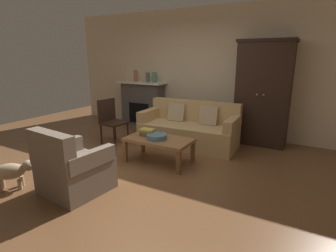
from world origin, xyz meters
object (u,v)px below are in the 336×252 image
at_px(couch, 189,129).
at_px(mantel_vase_terracotta, 136,76).
at_px(book_stack, 147,132).
at_px(mantel_vase_jade, 154,77).
at_px(armoire, 263,93).
at_px(coffee_table, 159,141).
at_px(mantel_vase_slate, 148,77).
at_px(armchair_near_left, 72,169).
at_px(fruit_bowl, 157,137).
at_px(dog, 12,171).
at_px(side_chair_wooden, 111,118).
at_px(fireplace, 143,103).

distance_m(couch, mantel_vase_terracotta, 2.30).
xyz_separation_m(book_stack, mantel_vase_jade, (-1.05, 1.91, 0.76)).
distance_m(armoire, coffee_table, 2.37).
relative_size(coffee_table, mantel_vase_slate, 4.68).
xyz_separation_m(coffee_table, armchair_near_left, (-0.46, -1.42, -0.05)).
distance_m(fruit_bowl, mantel_vase_jade, 2.48).
bearing_deg(fruit_bowl, dog, -125.46).
bearing_deg(couch, book_stack, -106.12).
bearing_deg(armoire, dog, -124.68).
relative_size(armoire, fruit_bowl, 6.10).
height_order(couch, coffee_table, couch).
bearing_deg(mantel_vase_jade, fruit_bowl, -57.11).
height_order(couch, mantel_vase_jade, mantel_vase_jade).
height_order(mantel_vase_terracotta, mantel_vase_slate, mantel_vase_terracotta).
xyz_separation_m(mantel_vase_terracotta, side_chair_wooden, (0.45, -1.52, -0.75)).
relative_size(fruit_bowl, mantel_vase_slate, 1.44).
bearing_deg(couch, armoire, 33.16).
relative_size(fruit_bowl, book_stack, 1.32).
height_order(coffee_table, armchair_near_left, armchair_near_left).
relative_size(fireplace, armchair_near_left, 1.43).
distance_m(armoire, fruit_bowl, 2.38).
height_order(coffee_table, dog, coffee_table).
bearing_deg(armoire, side_chair_wooden, -151.46).
bearing_deg(coffee_table, mantel_vase_terracotta, 133.68).
height_order(mantel_vase_terracotta, side_chair_wooden, mantel_vase_terracotta).
xyz_separation_m(side_chair_wooden, dog, (0.16, -2.18, -0.27)).
height_order(mantel_vase_terracotta, dog, mantel_vase_terracotta).
height_order(fireplace, book_stack, fireplace).
distance_m(fireplace, mantel_vase_jade, 0.78).
bearing_deg(mantel_vase_jade, side_chair_wooden, -94.14).
relative_size(mantel_vase_slate, dog, 0.51).
bearing_deg(fireplace, book_stack, -53.43).
distance_m(armoire, mantel_vase_slate, 2.78).
relative_size(armoire, mantel_vase_slate, 8.76).
bearing_deg(side_chair_wooden, couch, 24.33).
height_order(couch, dog, couch).
bearing_deg(book_stack, fruit_bowl, -17.20).
xyz_separation_m(couch, mantel_vase_slate, (-1.55, 0.86, 0.92)).
bearing_deg(fruit_bowl, fireplace, 129.73).
bearing_deg(fruit_bowl, armchair_near_left, -107.93).
distance_m(mantel_vase_terracotta, dog, 3.89).
xyz_separation_m(mantel_vase_jade, side_chair_wooden, (-0.11, -1.52, -0.73)).
distance_m(fireplace, couch, 1.95).
distance_m(mantel_vase_slate, dog, 3.84).
bearing_deg(mantel_vase_slate, mantel_vase_jade, 0.00).
xyz_separation_m(armoire, mantel_vase_slate, (-2.77, 0.06, 0.20)).
distance_m(book_stack, mantel_vase_terracotta, 2.61).
distance_m(mantel_vase_jade, side_chair_wooden, 1.69).
height_order(mantel_vase_jade, armchair_near_left, mantel_vase_jade).
bearing_deg(fireplace, dog, -83.37).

